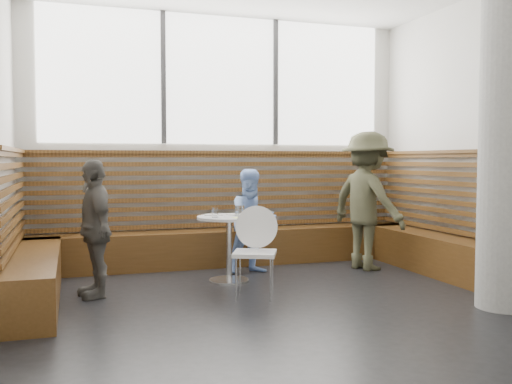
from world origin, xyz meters
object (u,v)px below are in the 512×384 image
object	(u,v)px
cafe_chair	(253,244)
child_back	(252,221)
concrete_column	(508,131)
cafe_table	(229,235)
adult_man	(367,201)
child_left	(95,228)

from	to	relation	value
cafe_chair	child_back	world-z (taller)	child_back
concrete_column	cafe_table	xyz separation A→B (m)	(-2.08, 1.85, -1.08)
cafe_chair	adult_man	xyz separation A→B (m)	(1.76, 0.89, 0.33)
cafe_table	cafe_chair	bearing A→B (deg)	-86.46
concrete_column	cafe_table	distance (m)	2.99
cafe_chair	child_left	world-z (taller)	child_left
cafe_table	cafe_chair	world-z (taller)	cafe_chair
concrete_column	child_back	world-z (taller)	concrete_column
child_left	child_back	bearing A→B (deg)	99.08
cafe_table	child_back	size ratio (longest dim) A/B	0.59
concrete_column	cafe_chair	world-z (taller)	concrete_column
cafe_chair	adult_man	size ratio (longest dim) A/B	0.52
concrete_column	cafe_table	world-z (taller)	concrete_column
concrete_column	adult_man	size ratio (longest dim) A/B	1.90
child_back	cafe_chair	bearing A→B (deg)	-113.91
cafe_chair	child_back	bearing A→B (deg)	96.17
concrete_column	child_left	world-z (taller)	concrete_column
cafe_table	child_back	bearing A→B (deg)	43.30
adult_man	child_back	bearing A→B (deg)	64.82
cafe_table	adult_man	distance (m)	1.84
concrete_column	child_back	bearing A→B (deg)	127.43
child_back	child_left	distance (m)	1.92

